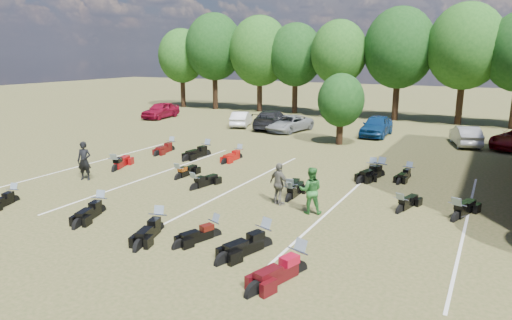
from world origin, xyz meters
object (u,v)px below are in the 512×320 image
Objects in this scene: person_grey at (279,184)px; motorcycle_14 at (171,151)px; car_4 at (377,126)px; person_black at (84,161)px; person_green at (311,190)px; car_0 at (161,110)px; motorcycle_3 at (159,231)px; motorcycle_7 at (115,171)px.

person_grey is 0.80× the size of motorcycle_14.
person_black is (-9.93, -19.50, 0.19)m from car_4.
car_4 is at bearing 42.34° from motorcycle_14.
motorcycle_14 is (-0.64, 7.69, -0.98)m from person_black.
person_green is at bearing -35.02° from motorcycle_14.
person_black is 1.08× the size of person_grey.
car_4 is 18.88m from person_green.
car_0 is at bearing -17.93° from person_grey.
motorcycle_3 is at bearing 83.55° from person_grey.
motorcycle_3 is at bearing 24.63° from person_green.
motorcycle_3 is (18.92, -23.07, -0.78)m from car_0.
person_grey is at bearing -14.05° from person_black.
motorcycle_7 is at bearing 127.69° from motorcycle_3.
car_0 reaches higher than motorcycle_7.
person_green is at bearing 153.77° from motorcycle_7.
person_green is 0.83× the size of motorcycle_14.
person_grey is (10.30, 1.06, -0.07)m from person_black.
person_grey is at bearing -89.42° from car_4.
car_4 is 15.86m from motorcycle_14.
person_green is at bearing -84.73° from car_4.
car_0 is 2.34× the size of person_black.
motorcycle_3 is (-2.22, -23.10, -0.79)m from car_4.
car_4 is 2.03× the size of motorcycle_14.
car_0 is 0.99× the size of car_4.
person_green is (23.06, -18.75, 0.17)m from car_0.
car_4 is 2.55× the size of person_grey.
person_green is 1.59m from person_grey.
motorcycle_7 is at bearing 17.14° from person_grey.
person_black is 8.57m from motorcycle_3.
motorcycle_7 is at bearing -61.61° from car_0.
person_grey reaches higher than motorcycle_7.
motorcycle_3 is 0.94× the size of motorcycle_7.
motorcycle_7 is (-11.88, 1.34, -0.95)m from person_green.
person_black is 1.04× the size of person_green.
person_green reaches higher than motorcycle_7.
car_0 is at bearing -60.63° from person_green.
car_0 is 20.71m from motorcycle_7.
person_green is 0.84× the size of motorcycle_3.
person_black reaches higher than car_0.
person_black reaches higher than motorcycle_3.
person_grey is (21.51, -18.40, 0.13)m from car_0.
car_4 reaches higher than motorcycle_14.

